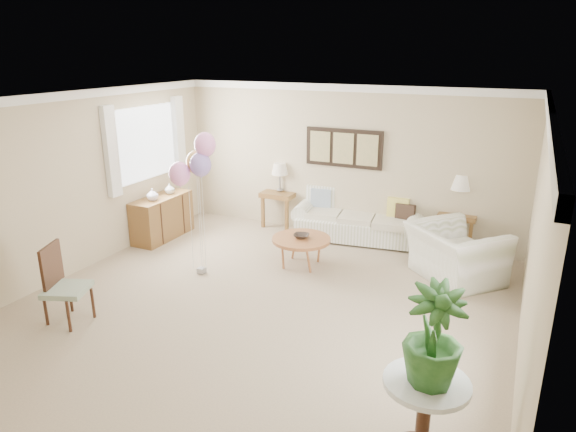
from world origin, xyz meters
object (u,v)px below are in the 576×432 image
at_px(armchair, 455,254).
at_px(balloon_cluster, 195,162).
at_px(sofa, 359,220).
at_px(accent_chair, 62,283).
at_px(coffee_table, 301,240).

height_order(armchair, balloon_cluster, balloon_cluster).
relative_size(sofa, accent_chair, 2.48).
xyz_separation_m(sofa, accent_chair, (-2.34, -4.24, 0.17)).
bearing_deg(armchair, accent_chair, 81.51).
distance_m(accent_chair, balloon_cluster, 2.29).
distance_m(coffee_table, balloon_cluster, 1.95).
height_order(coffee_table, accent_chair, accent_chair).
xyz_separation_m(coffee_table, accent_chair, (-1.91, -2.73, 0.08)).
distance_m(sofa, coffee_table, 1.58).
relative_size(coffee_table, accent_chair, 0.93).
bearing_deg(balloon_cluster, sofa, 55.66).
relative_size(accent_chair, balloon_cluster, 0.46).
height_order(sofa, armchair, sofa).
distance_m(coffee_table, armchair, 2.22).
bearing_deg(balloon_cluster, accent_chair, -110.77).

